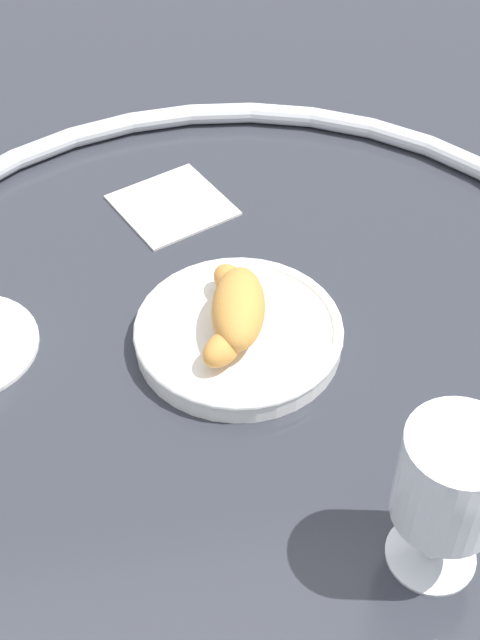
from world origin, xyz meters
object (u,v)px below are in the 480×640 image
Objects in this scene: croissant_large at (236,309)px; folded_napkin at (172,204)px; pastry_plate at (240,333)px; juice_glass_left at (451,484)px.

folded_napkin is (0.21, 0.04, -0.04)m from croissant_large.
croissant_large reaches higher than folded_napkin.
folded_napkin is at bearing 10.79° from pastry_plate.
juice_glass_left is at bearing -161.99° from folded_napkin.
pastry_plate is 1.37× the size of juice_glass_left.
juice_glass_left reaches higher than folded_napkin.
folded_napkin is at bearing 18.01° from juice_glass_left.
croissant_large is 0.22m from folded_napkin.
croissant_large is 0.27m from juice_glass_left.
pastry_plate is 1.75× the size of folded_napkin.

